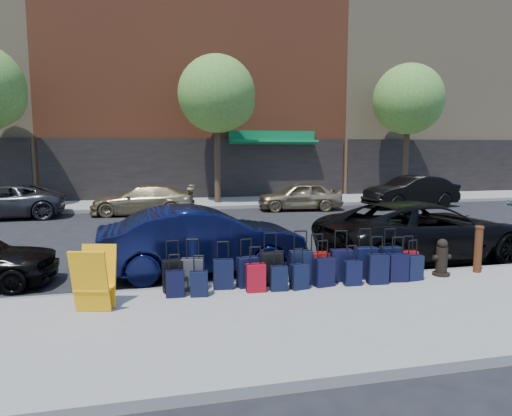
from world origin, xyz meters
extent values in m
plane|color=black|center=(0.00, 0.00, 0.00)|extent=(120.00, 120.00, 0.00)
cube|color=gray|center=(0.00, -6.50, 0.07)|extent=(60.00, 4.00, 0.15)
cube|color=gray|center=(0.00, 10.00, 0.07)|extent=(60.00, 4.00, 0.15)
cube|color=gray|center=(0.00, -4.48, 0.07)|extent=(60.00, 0.08, 0.15)
cube|color=gray|center=(0.00, 7.98, 0.07)|extent=(60.00, 0.08, 0.15)
cube|color=brown|center=(0.00, 18.00, 10.00)|extent=(17.00, 12.00, 20.00)
cube|color=black|center=(0.00, 11.95, 1.70)|extent=(16.66, 0.15, 3.40)
cube|color=#0A6234|center=(4.00, 11.60, 3.20)|extent=(5.00, 0.91, 0.27)
cube|color=#0A6234|center=(4.00, 11.90, 3.55)|extent=(5.00, 0.10, 0.60)
cube|color=#957F5B|center=(16.00, 18.00, 9.00)|extent=(15.00, 12.00, 18.00)
cube|color=black|center=(16.00, 11.95, 1.70)|extent=(14.70, 0.15, 3.40)
cylinder|color=black|center=(0.50, 9.50, 2.55)|extent=(0.30, 0.30, 4.80)
sphere|color=#3C7226|center=(0.50, 9.50, 5.52)|extent=(3.80, 3.80, 3.80)
sphere|color=#3C7226|center=(1.10, 9.50, 5.14)|extent=(2.58, 2.58, 2.58)
cylinder|color=black|center=(11.00, 9.50, 2.55)|extent=(0.30, 0.30, 4.80)
sphere|color=#3C7226|center=(11.00, 9.50, 5.52)|extent=(3.80, 3.80, 3.80)
sphere|color=#3C7226|center=(11.60, 9.50, 5.14)|extent=(2.58, 2.58, 2.58)
cube|color=black|center=(-2.44, -4.75, 0.45)|extent=(0.43, 0.27, 0.61)
cylinder|color=black|center=(-2.44, -4.75, 1.11)|extent=(0.23, 0.06, 0.03)
cube|color=#37373C|center=(-2.08, -4.76, 0.46)|extent=(0.45, 0.30, 0.62)
cylinder|color=black|center=(-2.08, -4.76, 1.13)|extent=(0.23, 0.07, 0.03)
cube|color=black|center=(-1.49, -4.79, 0.44)|extent=(0.40, 0.24, 0.57)
cylinder|color=black|center=(-1.49, -4.79, 1.06)|extent=(0.22, 0.05, 0.03)
cube|color=black|center=(-1.01, -4.79, 0.45)|extent=(0.43, 0.29, 0.59)
cylinder|color=black|center=(-1.01, -4.79, 1.09)|extent=(0.22, 0.07, 0.03)
cube|color=black|center=(-0.53, -4.75, 0.47)|extent=(0.44, 0.24, 0.65)
cylinder|color=black|center=(-0.53, -4.75, 1.18)|extent=(0.24, 0.04, 0.03)
cube|color=black|center=(0.08, -4.81, 0.48)|extent=(0.46, 0.28, 0.67)
cylinder|color=black|center=(0.08, -4.81, 1.21)|extent=(0.25, 0.05, 0.03)
cube|color=#A10F0A|center=(0.43, -4.83, 0.46)|extent=(0.42, 0.23, 0.62)
cylinder|color=black|center=(0.43, -4.83, 1.13)|extent=(0.23, 0.03, 0.03)
cube|color=black|center=(0.94, -4.82, 0.47)|extent=(0.46, 0.30, 0.65)
cylinder|color=black|center=(0.94, -4.82, 1.18)|extent=(0.24, 0.07, 0.03)
cube|color=black|center=(1.52, -4.76, 0.48)|extent=(0.44, 0.25, 0.65)
cylinder|color=black|center=(1.52, -4.76, 1.18)|extent=(0.24, 0.04, 0.03)
cube|color=black|center=(2.07, -4.79, 0.47)|extent=(0.43, 0.24, 0.64)
cylinder|color=black|center=(2.07, -4.79, 1.16)|extent=(0.24, 0.03, 0.03)
cube|color=#A30A17|center=(2.51, -4.78, 0.42)|extent=(0.37, 0.24, 0.53)
cylinder|color=black|center=(2.51, -4.78, 0.99)|extent=(0.20, 0.06, 0.03)
cube|color=black|center=(-2.43, -5.07, 0.39)|extent=(0.33, 0.20, 0.48)
cylinder|color=black|center=(-2.43, -5.07, 0.92)|extent=(0.19, 0.04, 0.03)
cube|color=black|center=(-2.00, -5.14, 0.38)|extent=(0.34, 0.22, 0.47)
cylinder|color=black|center=(-2.00, -5.14, 0.90)|extent=(0.18, 0.05, 0.03)
cube|color=maroon|center=(-0.92, -5.12, 0.42)|extent=(0.37, 0.23, 0.53)
cylinder|color=black|center=(-0.92, -5.12, 1.00)|extent=(0.20, 0.04, 0.03)
cube|color=black|center=(-0.48, -5.15, 0.39)|extent=(0.34, 0.21, 0.47)
cylinder|color=black|center=(-0.48, -5.15, 0.90)|extent=(0.18, 0.05, 0.03)
cube|color=black|center=(-0.07, -5.15, 0.40)|extent=(0.36, 0.25, 0.49)
cylinder|color=black|center=(-0.07, -5.15, 0.93)|extent=(0.19, 0.06, 0.03)
cube|color=black|center=(0.47, -5.08, 0.43)|extent=(0.41, 0.28, 0.56)
cylinder|color=black|center=(0.47, -5.08, 1.04)|extent=(0.22, 0.06, 0.03)
cube|color=black|center=(1.04, -5.15, 0.40)|extent=(0.34, 0.20, 0.49)
cylinder|color=black|center=(1.04, -5.15, 0.93)|extent=(0.19, 0.04, 0.03)
cube|color=black|center=(1.58, -5.16, 0.45)|extent=(0.42, 0.27, 0.59)
cylinder|color=black|center=(1.58, -5.16, 1.09)|extent=(0.23, 0.05, 0.03)
cube|color=black|center=(2.06, -5.11, 0.43)|extent=(0.41, 0.28, 0.57)
cylinder|color=black|center=(2.06, -5.11, 1.05)|extent=(0.22, 0.06, 0.03)
cube|color=black|center=(2.42, -5.11, 0.41)|extent=(0.37, 0.25, 0.52)
cylinder|color=black|center=(2.42, -5.11, 0.97)|extent=(0.20, 0.06, 0.03)
cylinder|color=black|center=(3.20, -4.92, 0.18)|extent=(0.36, 0.36, 0.06)
cylinder|color=black|center=(3.20, -4.92, 0.49)|extent=(0.24, 0.24, 0.56)
sphere|color=black|center=(3.20, -4.92, 0.84)|extent=(0.22, 0.22, 0.22)
cylinder|color=black|center=(3.20, -4.92, 0.55)|extent=(0.40, 0.11, 0.10)
cylinder|color=#38190C|center=(4.13, -4.88, 0.65)|extent=(0.17, 0.17, 1.00)
cylinder|color=#38190C|center=(4.13, -4.88, 1.15)|extent=(0.19, 0.19, 0.04)
cube|color=#FBA90D|center=(-3.82, -5.64, 0.69)|extent=(0.64, 0.40, 1.06)
cube|color=#FBA90D|center=(-3.73, -5.27, 0.69)|extent=(0.64, 0.40, 1.06)
cube|color=#FBA90D|center=(-3.78, -5.45, 0.53)|extent=(0.67, 0.52, 0.02)
imported|color=#0B1034|center=(-1.67, -3.03, 0.77)|extent=(4.76, 1.98, 1.53)
imported|color=black|center=(3.95, -3.09, 0.76)|extent=(5.67, 2.99, 1.52)
imported|color=tan|center=(-3.13, 6.87, 0.64)|extent=(4.64, 2.38, 1.29)
imported|color=#9A855E|center=(3.94, 6.78, 0.66)|extent=(4.04, 2.00, 1.32)
imported|color=black|center=(9.57, 6.55, 0.77)|extent=(4.85, 2.23, 1.54)
camera|label=1|loc=(-2.82, -13.27, 2.84)|focal=32.00mm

